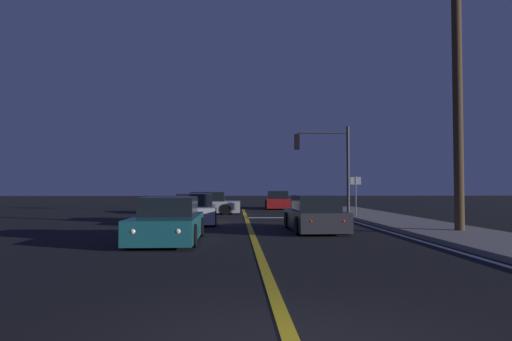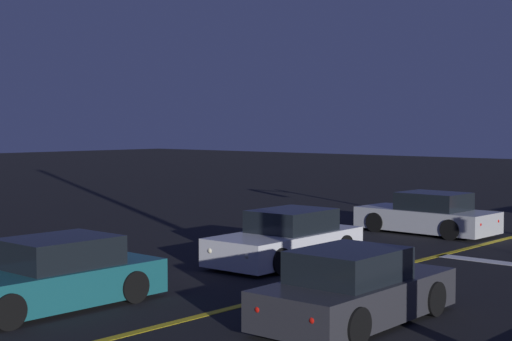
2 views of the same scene
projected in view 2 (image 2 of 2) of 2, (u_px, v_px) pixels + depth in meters
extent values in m
cube|color=gold|center=(188.00, 319.00, 14.08)|extent=(0.20, 36.68, 0.01)
cube|color=#2D2D33|center=(357.00, 298.00, 13.86)|extent=(1.88, 4.25, 0.68)
cube|color=black|center=(349.00, 266.00, 13.63)|extent=(1.57, 1.98, 0.60)
cylinder|color=black|center=(357.00, 287.00, 15.39)|extent=(0.24, 0.65, 0.64)
cylinder|color=black|center=(433.00, 298.00, 14.33)|extent=(0.24, 0.65, 0.64)
cylinder|color=black|center=(275.00, 311.00, 13.40)|extent=(0.24, 0.65, 0.64)
cylinder|color=black|center=(355.00, 326.00, 12.34)|extent=(0.24, 0.65, 0.64)
sphere|color=#FFF4CC|center=(389.00, 273.00, 15.76)|extent=(0.18, 0.18, 0.18)
sphere|color=#FFF4CC|center=(438.00, 280.00, 15.06)|extent=(0.18, 0.18, 0.18)
sphere|color=red|center=(259.00, 309.00, 12.64)|extent=(0.14, 0.14, 0.14)
sphere|color=red|center=(313.00, 320.00, 11.94)|extent=(0.14, 0.14, 0.14)
cube|color=#B2B5BA|center=(426.00, 220.00, 25.38)|extent=(4.47, 1.99, 0.68)
cube|color=black|center=(434.00, 202.00, 25.17)|extent=(2.07, 1.67, 0.60)
cylinder|color=black|center=(375.00, 222.00, 25.68)|extent=(0.64, 0.23, 0.64)
cylinder|color=black|center=(405.00, 217.00, 26.97)|extent=(0.64, 0.23, 0.64)
cylinder|color=black|center=(451.00, 230.00, 23.81)|extent=(0.64, 0.23, 0.64)
cylinder|color=black|center=(478.00, 224.00, 25.10)|extent=(0.64, 0.23, 0.64)
sphere|color=#FFF4CC|center=(361.00, 213.00, 26.42)|extent=(0.18, 0.18, 0.18)
sphere|color=#FFF4CC|center=(381.00, 211.00, 27.27)|extent=(0.18, 0.18, 0.18)
sphere|color=red|center=(479.00, 225.00, 23.48)|extent=(0.14, 0.14, 0.14)
sphere|color=red|center=(497.00, 221.00, 24.33)|extent=(0.14, 0.14, 0.14)
cube|color=#195960|center=(48.00, 285.00, 14.93)|extent=(1.86, 4.44, 0.68)
cube|color=black|center=(60.00, 253.00, 15.09)|extent=(1.59, 2.04, 0.60)
cylinder|color=black|center=(8.00, 311.00, 13.33)|extent=(0.22, 0.64, 0.64)
cylinder|color=black|center=(134.00, 287.00, 15.39)|extent=(0.22, 0.64, 0.64)
cylinder|color=black|center=(81.00, 275.00, 16.53)|extent=(0.22, 0.64, 0.64)
sphere|color=red|center=(154.00, 269.00, 16.16)|extent=(0.14, 0.14, 0.14)
sphere|color=red|center=(119.00, 263.00, 16.92)|extent=(0.14, 0.14, 0.14)
cube|color=silver|center=(285.00, 245.00, 19.89)|extent=(2.02, 4.51, 0.68)
cube|color=black|center=(292.00, 221.00, 20.06)|extent=(1.67, 2.10, 0.60)
cylinder|color=black|center=(279.00, 261.00, 18.29)|extent=(0.24, 0.65, 0.64)
cylinder|color=black|center=(224.00, 253.00, 19.39)|extent=(0.24, 0.65, 0.64)
cylinder|color=black|center=(344.00, 247.00, 20.41)|extent=(0.24, 0.65, 0.64)
cylinder|color=black|center=(291.00, 241.00, 21.51)|extent=(0.24, 0.65, 0.64)
sphere|color=#FFF4CC|center=(248.00, 256.00, 17.86)|extent=(0.18, 0.18, 0.18)
sphere|color=#FFF4CC|center=(211.00, 251.00, 18.59)|extent=(0.18, 0.18, 0.18)
sphere|color=red|center=(351.00, 235.00, 21.19)|extent=(0.14, 0.14, 0.14)
sphere|color=red|center=(316.00, 232.00, 21.92)|extent=(0.14, 0.14, 0.14)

